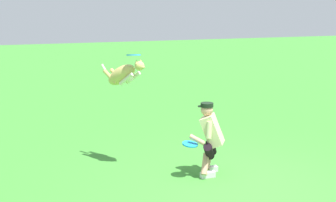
# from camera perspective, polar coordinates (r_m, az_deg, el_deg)

# --- Properties ---
(ground_plane) EXTENTS (60.00, 60.00, 0.00)m
(ground_plane) POSITION_cam_1_polar(r_m,az_deg,el_deg) (7.88, 8.74, -10.32)
(ground_plane) COLOR #3D8C32
(person) EXTENTS (0.71, 0.61, 1.29)m
(person) POSITION_cam_1_polar(r_m,az_deg,el_deg) (8.09, 5.20, -4.40)
(person) COLOR silver
(person) RESTS_ON ground_plane
(dog) EXTENTS (0.66, 0.96, 0.60)m
(dog) POSITION_cam_1_polar(r_m,az_deg,el_deg) (8.41, -5.53, 3.27)
(dog) COLOR tan
(frisbee_flying) EXTENTS (0.33, 0.33, 0.06)m
(frisbee_flying) POSITION_cam_1_polar(r_m,az_deg,el_deg) (8.12, -4.27, 5.68)
(frisbee_flying) COLOR #2E94EA
(frisbee_held) EXTENTS (0.39, 0.38, 0.07)m
(frisbee_held) POSITION_cam_1_polar(r_m,az_deg,el_deg) (7.94, 2.73, -5.33)
(frisbee_held) COLOR #1B8EDA
(frisbee_held) RESTS_ON person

